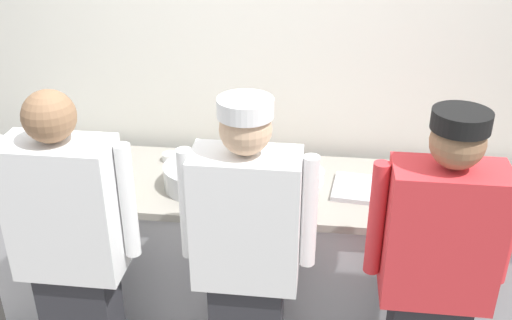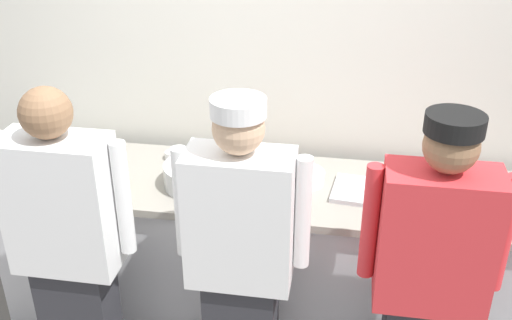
# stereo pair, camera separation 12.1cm
# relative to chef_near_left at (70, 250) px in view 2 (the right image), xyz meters

# --- Properties ---
(wall_back) EXTENTS (4.50, 0.10, 2.83)m
(wall_back) POSITION_rel_chef_near_left_xyz_m (0.77, 1.15, 0.55)
(wall_back) COLOR silver
(wall_back) RESTS_ON ground
(prep_counter) EXTENTS (2.87, 0.72, 0.91)m
(prep_counter) POSITION_rel_chef_near_left_xyz_m (0.77, 0.66, -0.41)
(prep_counter) COLOR silver
(prep_counter) RESTS_ON ground
(chef_near_left) EXTENTS (0.60, 0.24, 1.64)m
(chef_near_left) POSITION_rel_chef_near_left_xyz_m (0.00, 0.00, 0.00)
(chef_near_left) COLOR #2D2D33
(chef_near_left) RESTS_ON ground
(chef_center) EXTENTS (0.59, 0.24, 1.62)m
(chef_center) POSITION_rel_chef_near_left_xyz_m (0.77, 0.05, -0.00)
(chef_center) COLOR #2D2D33
(chef_center) RESTS_ON ground
(chef_far_right) EXTENTS (0.59, 0.24, 1.62)m
(chef_far_right) POSITION_rel_chef_near_left_xyz_m (1.57, 0.03, -0.00)
(chef_far_right) COLOR #2D2D33
(chef_far_right) RESTS_ON ground
(plate_stack_front) EXTENTS (0.24, 0.24, 0.06)m
(plate_stack_front) POSITION_rel_chef_near_left_xyz_m (0.97, 0.72, 0.07)
(plate_stack_front) COLOR white
(plate_stack_front) RESTS_ON prep_counter
(plate_stack_rear) EXTENTS (0.23, 0.23, 0.06)m
(plate_stack_rear) POSITION_rel_chef_near_left_xyz_m (-0.31, 0.53, 0.07)
(plate_stack_rear) COLOR white
(plate_stack_rear) RESTS_ON prep_counter
(mixing_bowl_steel) EXTENTS (0.38, 0.38, 0.12)m
(mixing_bowl_steel) POSITION_rel_chef_near_left_xyz_m (0.46, 0.60, 0.10)
(mixing_bowl_steel) COLOR #B7BABF
(mixing_bowl_steel) RESTS_ON prep_counter
(sheet_tray) EXTENTS (0.45, 0.32, 0.02)m
(sheet_tray) POSITION_rel_chef_near_left_xyz_m (1.35, 0.64, 0.06)
(sheet_tray) COLOR #B7BABF
(sheet_tray) RESTS_ON prep_counter
(squeeze_bottle_primary) EXTENTS (0.06, 0.06, 0.19)m
(squeeze_bottle_primary) POSITION_rel_chef_near_left_xyz_m (0.05, 0.47, 0.14)
(squeeze_bottle_primary) COLOR #E5E066
(squeeze_bottle_primary) RESTS_ON prep_counter
(squeeze_bottle_spare) EXTENTS (0.06, 0.06, 0.19)m
(squeeze_bottle_spare) POSITION_rel_chef_near_left_xyz_m (0.73, 0.69, 0.13)
(squeeze_bottle_spare) COLOR orange
(squeeze_bottle_spare) RESTS_ON prep_counter
(ramekin_yellow_sauce) EXTENTS (0.09, 0.09, 0.04)m
(ramekin_yellow_sauce) POSITION_rel_chef_near_left_xyz_m (-0.05, 0.65, 0.06)
(ramekin_yellow_sauce) COLOR white
(ramekin_yellow_sauce) RESTS_ON prep_counter
(ramekin_red_sauce) EXTENTS (0.08, 0.08, 0.04)m
(ramekin_red_sauce) POSITION_rel_chef_near_left_xyz_m (0.22, 0.86, 0.07)
(ramekin_red_sauce) COLOR white
(ramekin_red_sauce) RESTS_ON prep_counter
(ramekin_green_sauce) EXTENTS (0.09, 0.09, 0.04)m
(ramekin_green_sauce) POSITION_rel_chef_near_left_xyz_m (-0.41, 0.84, 0.07)
(ramekin_green_sauce) COLOR white
(ramekin_green_sauce) RESTS_ON prep_counter
(ramekin_orange_sauce) EXTENTS (0.08, 0.08, 0.04)m
(ramekin_orange_sauce) POSITION_rel_chef_near_left_xyz_m (1.72, 0.52, 0.07)
(ramekin_orange_sauce) COLOR white
(ramekin_orange_sauce) RESTS_ON prep_counter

